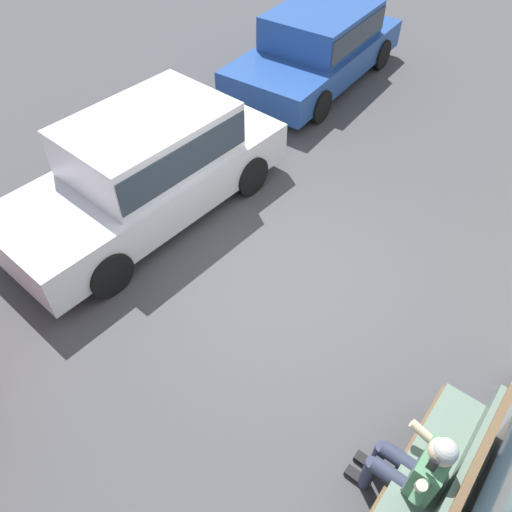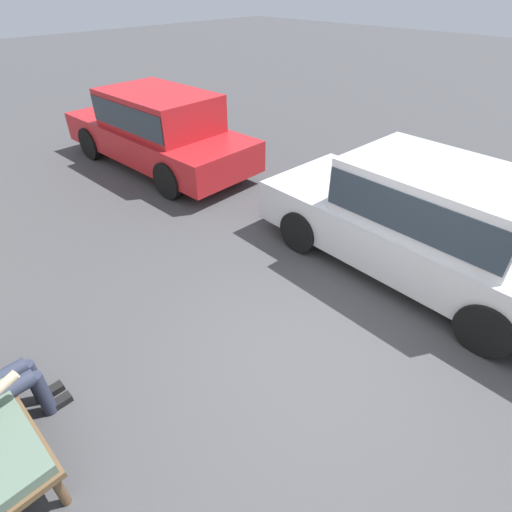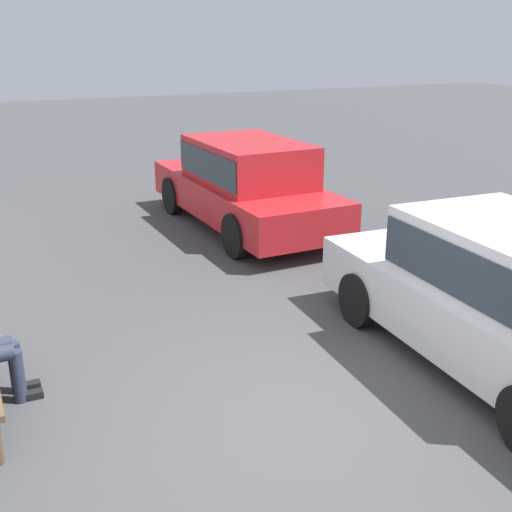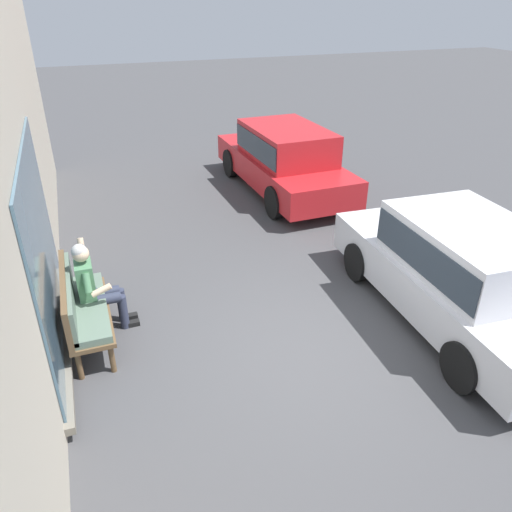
% 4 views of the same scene
% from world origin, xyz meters
% --- Properties ---
extents(ground_plane, '(60.00, 60.00, 0.00)m').
position_xyz_m(ground_plane, '(0.00, 0.00, 0.00)').
color(ground_plane, '#424244').
extents(bench, '(1.70, 0.55, 1.02)m').
position_xyz_m(bench, '(1.26, 2.90, 0.59)').
color(bench, brown).
rests_on(bench, ground_plane).
extents(person_on_phone, '(0.73, 0.74, 1.35)m').
position_xyz_m(person_on_phone, '(1.48, 2.67, 0.72)').
color(person_on_phone, '#2D3347').
rests_on(person_on_phone, ground_plane).
extents(parked_car_near, '(4.27, 2.10, 1.39)m').
position_xyz_m(parked_car_near, '(-4.97, -2.52, 0.76)').
color(parked_car_near, '#23478E').
rests_on(parked_car_near, ground_plane).
extents(parked_car_mid, '(4.40, 1.98, 1.54)m').
position_xyz_m(parked_car_mid, '(-0.02, -2.15, 0.83)').
color(parked_car_mid, silver).
rests_on(parked_car_mid, ground_plane).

